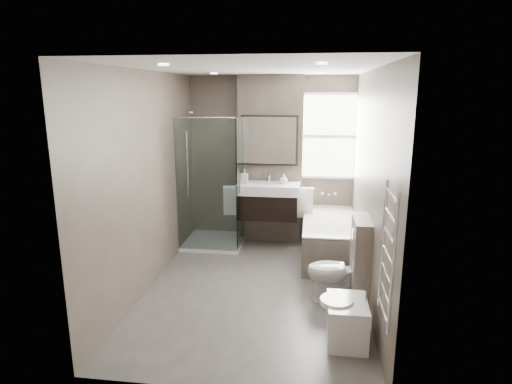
% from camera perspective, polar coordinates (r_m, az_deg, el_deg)
% --- Properties ---
extents(room, '(2.70, 3.90, 2.70)m').
position_cam_1_polar(room, '(4.99, -0.04, 1.06)').
color(room, '#56524F').
rests_on(room, ground).
extents(vanity_pier, '(1.00, 0.25, 2.60)m').
position_cam_1_polar(vanity_pier, '(6.72, 1.94, 4.25)').
color(vanity_pier, '#5B5148').
rests_on(vanity_pier, ground).
extents(vanity, '(0.95, 0.47, 0.66)m').
position_cam_1_polar(vanity, '(6.50, 1.60, -1.11)').
color(vanity, black).
rests_on(vanity, vanity_pier).
extents(mirror_cabinet, '(0.86, 0.08, 0.76)m').
position_cam_1_polar(mirror_cabinet, '(6.52, 1.82, 6.89)').
color(mirror_cabinet, black).
rests_on(mirror_cabinet, vanity_pier).
extents(towel_left, '(0.24, 0.06, 0.44)m').
position_cam_1_polar(towel_left, '(6.56, -3.29, -1.17)').
color(towel_left, white).
rests_on(towel_left, vanity_pier).
extents(towel_right, '(0.24, 0.06, 0.44)m').
position_cam_1_polar(towel_right, '(6.45, 6.54, -1.49)').
color(towel_right, white).
rests_on(towel_right, vanity_pier).
extents(shower_enclosure, '(0.90, 0.90, 2.00)m').
position_cam_1_polar(shower_enclosure, '(6.61, -4.98, -3.15)').
color(shower_enclosure, white).
rests_on(shower_enclosure, ground).
extents(bathtub, '(0.75, 1.60, 0.57)m').
position_cam_1_polar(bathtub, '(6.28, 9.73, -5.86)').
color(bathtub, '#5B5148').
rests_on(bathtub, ground).
extents(window, '(0.98, 0.06, 1.33)m').
position_cam_1_polar(window, '(6.75, 9.74, 7.32)').
color(window, white).
rests_on(window, room).
extents(toilet, '(0.71, 0.43, 0.70)m').
position_cam_1_polar(toilet, '(5.06, 10.79, -10.36)').
color(toilet, white).
rests_on(toilet, ground).
extents(cistern_box, '(0.19, 0.55, 1.00)m').
position_cam_1_polar(cistern_box, '(4.98, 13.68, -9.01)').
color(cistern_box, '#5B5148').
rests_on(cistern_box, ground).
extents(bidet, '(0.45, 0.52, 0.54)m').
position_cam_1_polar(bidet, '(4.36, 11.92, -16.37)').
color(bidet, white).
rests_on(bidet, ground).
extents(towel_radiator, '(0.03, 0.49, 1.10)m').
position_cam_1_polar(towel_radiator, '(3.52, 17.16, -7.97)').
color(towel_radiator, silver).
rests_on(towel_radiator, room).
extents(soap_bottle_a, '(0.10, 0.10, 0.22)m').
position_cam_1_polar(soap_bottle_a, '(6.43, -1.53, 2.12)').
color(soap_bottle_a, white).
rests_on(soap_bottle_a, vanity).
extents(soap_bottle_b, '(0.11, 0.11, 0.15)m').
position_cam_1_polar(soap_bottle_b, '(6.44, 3.71, 1.78)').
color(soap_bottle_b, white).
rests_on(soap_bottle_b, vanity).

